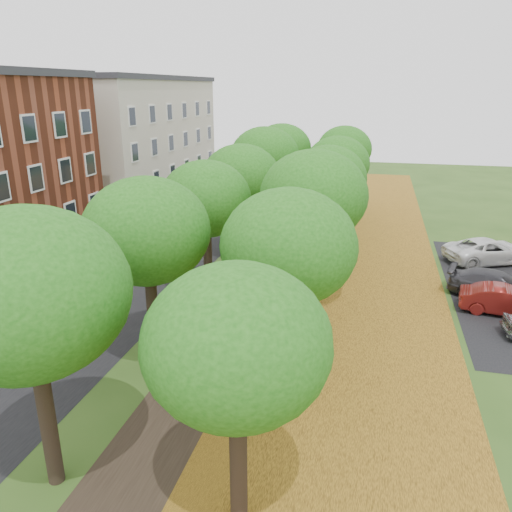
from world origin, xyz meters
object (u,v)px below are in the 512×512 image
Objects in this scene: car_grey at (497,285)px; car_white at (489,251)px; bench at (222,396)px; car_red at (505,301)px.

car_grey is 0.88× the size of car_white.
bench is 0.50× the size of car_red.
car_red is 0.86× the size of car_grey.
bench is at bearing 154.07° from car_grey.
bench is 0.38× the size of car_white.
car_white is (0.63, 5.34, 0.06)m from car_grey.
car_red is 0.76× the size of car_white.
bench is 19.73m from car_white.
car_red is (10.01, 9.45, 0.17)m from bench.
car_white reaches higher than bench.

